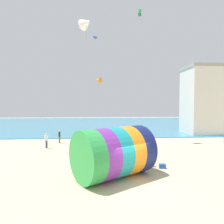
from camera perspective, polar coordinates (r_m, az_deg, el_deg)
The scene contains 12 objects.
ground_plane at distance 13.75m, azimuth 6.61°, elevation -19.97°, with size 120.00×120.00×0.00m, color #CCBA8C.
sea at distance 49.59m, azimuth -0.67°, elevation -3.43°, with size 120.00×40.00×0.10m, color teal.
giant_inflatable_tube at distance 14.43m, azimuth 0.54°, elevation -11.46°, with size 6.31×5.78×3.53m.
kite_handler at distance 17.16m, azimuth 10.13°, elevation -12.33°, with size 0.40×0.42×1.69m.
kite_blue_parafoil at distance 31.13m, azimuth -4.85°, elevation 20.52°, with size 0.90×0.84×0.47m.
kite_green_box at distance 33.04m, azimuth 7.92°, elevation 26.31°, with size 0.50×0.50×1.00m.
kite_white_delta at distance 20.89m, azimuth -7.33°, elevation 23.91°, with size 1.60×1.61×2.09m.
kite_orange_delta at distance 29.41m, azimuth -3.96°, elevation 9.06°, with size 1.16×1.16×1.53m.
bystander_near_water at distance 27.08m, azimuth -14.78°, elevation -6.79°, with size 0.26×0.38×1.74m.
bystander_far_left at distance 24.63m, azimuth -18.22°, elevation -7.69°, with size 0.42×0.37×1.79m.
promenade_building at distance 38.96m, azimuth 28.75°, elevation 2.99°, with size 12.56×5.90×11.48m.
cooler_box at distance 17.15m, azimuth 14.19°, elevation -14.75°, with size 0.52×0.36×0.36m, color #2659B2.
Camera 1 is at (-2.19, -12.50, 5.28)m, focal length 32.00 mm.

